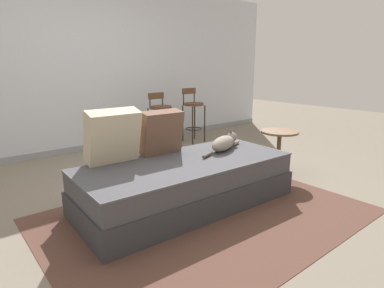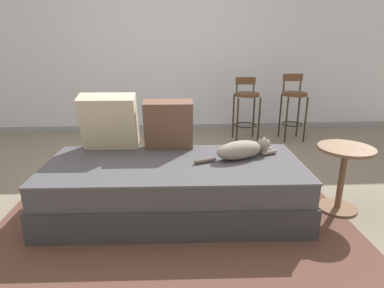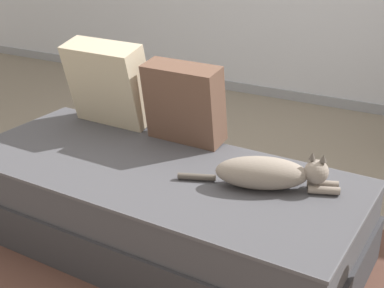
% 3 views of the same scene
% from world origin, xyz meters
% --- Properties ---
extents(ground_plane, '(16.00, 16.00, 0.00)m').
position_xyz_m(ground_plane, '(0.00, 0.00, 0.00)').
color(ground_plane, slate).
rests_on(ground_plane, ground).
extents(wall_back_panel, '(8.00, 0.10, 2.60)m').
position_xyz_m(wall_back_panel, '(0.00, 2.25, 1.30)').
color(wall_back_panel, silver).
rests_on(wall_back_panel, ground).
extents(wall_baseboard_trim, '(8.00, 0.02, 0.09)m').
position_xyz_m(wall_baseboard_trim, '(0.00, 2.20, 0.04)').
color(wall_baseboard_trim, gray).
rests_on(wall_baseboard_trim, ground).
extents(area_rug, '(2.77, 2.01, 0.01)m').
position_xyz_m(area_rug, '(0.00, -0.70, 0.00)').
color(area_rug, brown).
rests_on(area_rug, ground).
extents(couch, '(2.09, 0.97, 0.44)m').
position_xyz_m(couch, '(0.00, -0.40, 0.22)').
color(couch, '#353539').
rests_on(couch, ground).
extents(throw_pillow_corner, '(0.48, 0.30, 0.50)m').
position_xyz_m(throw_pillow_corner, '(-0.56, -0.03, 0.69)').
color(throw_pillow_corner, beige).
rests_on(throw_pillow_corner, couch).
extents(throw_pillow_middle, '(0.43, 0.23, 0.44)m').
position_xyz_m(throw_pillow_middle, '(-0.04, -0.05, 0.66)').
color(throw_pillow_middle, brown).
rests_on(throw_pillow_middle, couch).
extents(cat, '(0.72, 0.33, 0.19)m').
position_xyz_m(cat, '(0.57, -0.33, 0.52)').
color(cat, gray).
rests_on(cat, couch).
extents(bar_stool_near_window, '(0.34, 0.34, 0.88)m').
position_xyz_m(bar_stool_near_window, '(1.03, 1.58, 0.53)').
color(bar_stool_near_window, '#2D2319').
rests_on(bar_stool_near_window, ground).
extents(bar_stool_by_doorway, '(0.34, 0.34, 0.93)m').
position_xyz_m(bar_stool_by_doorway, '(1.70, 1.58, 0.55)').
color(bar_stool_by_doorway, '#2D2319').
rests_on(bar_stool_by_doorway, ground).
extents(side_table, '(0.44, 0.44, 0.55)m').
position_xyz_m(side_table, '(1.38, -0.44, 0.36)').
color(side_table, brown).
rests_on(side_table, ground).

